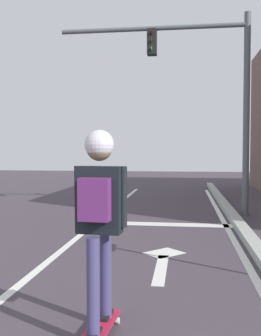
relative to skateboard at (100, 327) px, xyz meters
name	(u,v)px	position (x,y,z in m)	size (l,w,h in m)	color
lane_line_center	(66,247)	(-1.25, 3.02, -0.07)	(0.12, 20.00, 0.01)	silver
lane_line_curbside	(241,253)	(1.63, 3.02, -0.07)	(0.12, 20.00, 0.01)	silver
stop_bar	(163,224)	(0.27, 5.29, -0.07)	(3.03, 0.40, 0.01)	silver
lane_arrow_stem	(161,269)	(0.42, 2.02, -0.07)	(0.16, 1.40, 0.01)	silver
lane_arrow_head	(164,253)	(0.42, 2.87, -0.07)	(0.56, 0.44, 0.01)	silver
curb_strip	(257,249)	(1.88, 3.02, 0.00)	(0.24, 24.00, 0.14)	#A0A49D
skateboard	(100,327)	(0.00, 0.00, 0.00)	(0.27, 0.78, 0.09)	#AC1C39
skater	(99,202)	(0.00, -0.02, 1.12)	(0.48, 0.63, 1.73)	#403C6A
traffic_signal_mast	(202,77)	(1.16, 6.79, 3.41)	(4.80, 0.34, 5.04)	#535A5D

